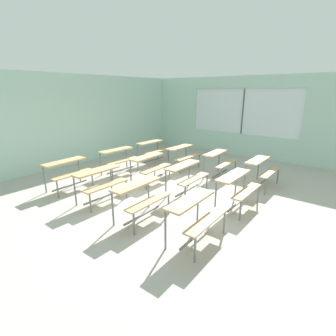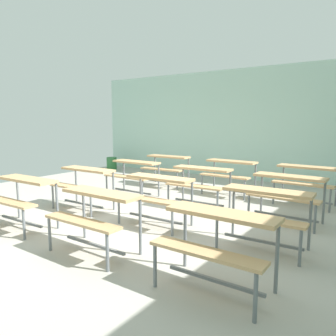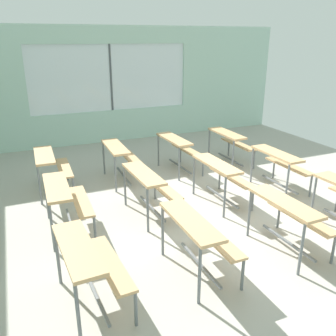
{
  "view_description": "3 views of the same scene",
  "coord_description": "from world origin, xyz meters",
  "px_view_note": "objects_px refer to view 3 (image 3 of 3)",
  "views": [
    {
      "loc": [
        -4.41,
        -3.36,
        2.45
      ],
      "look_at": [
        0.41,
        0.5,
        0.55
      ],
      "focal_mm": 26.71,
      "sensor_mm": 36.0,
      "label": 1
    },
    {
      "loc": [
        3.34,
        -4.03,
        1.6
      ],
      "look_at": [
        -0.32,
        1.22,
        0.67
      ],
      "focal_mm": 34.72,
      "sensor_mm": 36.0,
      "label": 2
    },
    {
      "loc": [
        -4.44,
        2.98,
        2.69
      ],
      "look_at": [
        0.98,
        0.61,
        0.54
      ],
      "focal_mm": 38.26,
      "sensor_mm": 36.0,
      "label": 3
    }
  ],
  "objects_px": {
    "desk_bench_r3c1": "(66,196)",
    "desk_bench_r1c0": "(290,212)",
    "desk_bench_r0c2": "(230,140)",
    "desk_bench_r2c1": "(150,182)",
    "desk_bench_r3c0": "(89,259)",
    "desk_bench_r3c2": "(51,163)",
    "desk_bench_r1c2": "(179,146)",
    "desk_bench_r1c1": "(221,172)",
    "desk_bench_r2c2": "(121,154)",
    "desk_bench_r2c0": "(199,231)",
    "desk_bench_r0c1": "(280,161)"
  },
  "relations": [
    {
      "from": "desk_bench_r2c0",
      "to": "desk_bench_r2c1",
      "type": "height_order",
      "value": "same"
    },
    {
      "from": "desk_bench_r1c0",
      "to": "desk_bench_r2c2",
      "type": "distance_m",
      "value": 3.51
    },
    {
      "from": "desk_bench_r3c1",
      "to": "desk_bench_r1c0",
      "type": "bearing_deg",
      "value": -120.95
    },
    {
      "from": "desk_bench_r0c2",
      "to": "desk_bench_r1c2",
      "type": "relative_size",
      "value": 0.98
    },
    {
      "from": "desk_bench_r3c0",
      "to": "desk_bench_r3c2",
      "type": "distance_m",
      "value": 3.26
    },
    {
      "from": "desk_bench_r0c1",
      "to": "desk_bench_r2c0",
      "type": "bearing_deg",
      "value": 122.26
    },
    {
      "from": "desk_bench_r1c0",
      "to": "desk_bench_r2c1",
      "type": "xyz_separation_m",
      "value": [
        1.68,
        1.31,
        0.0
      ]
    },
    {
      "from": "desk_bench_r0c1",
      "to": "desk_bench_r2c1",
      "type": "relative_size",
      "value": 0.98
    },
    {
      "from": "desk_bench_r0c1",
      "to": "desk_bench_r1c2",
      "type": "distance_m",
      "value": 2.09
    },
    {
      "from": "desk_bench_r1c1",
      "to": "desk_bench_r3c0",
      "type": "xyz_separation_m",
      "value": [
        -1.63,
        2.58,
        0.0
      ]
    },
    {
      "from": "desk_bench_r0c2",
      "to": "desk_bench_r3c2",
      "type": "xyz_separation_m",
      "value": [
        -0.03,
        3.83,
        0.0
      ]
    },
    {
      "from": "desk_bench_r1c2",
      "to": "desk_bench_r3c0",
      "type": "relative_size",
      "value": 0.99
    },
    {
      "from": "desk_bench_r1c0",
      "to": "desk_bench_r2c0",
      "type": "distance_m",
      "value": 1.32
    },
    {
      "from": "desk_bench_r1c0",
      "to": "desk_bench_r2c2",
      "type": "bearing_deg",
      "value": 20.7
    },
    {
      "from": "desk_bench_r1c2",
      "to": "desk_bench_r3c1",
      "type": "xyz_separation_m",
      "value": [
        -1.64,
        2.57,
        0.0
      ]
    },
    {
      "from": "desk_bench_r0c1",
      "to": "desk_bench_r3c1",
      "type": "relative_size",
      "value": 0.98
    },
    {
      "from": "desk_bench_r0c1",
      "to": "desk_bench_r0c2",
      "type": "bearing_deg",
      "value": 1.23
    },
    {
      "from": "desk_bench_r2c1",
      "to": "desk_bench_r3c1",
      "type": "xyz_separation_m",
      "value": [
        0.0,
        1.29,
        0.0
      ]
    },
    {
      "from": "desk_bench_r2c0",
      "to": "desk_bench_r2c2",
      "type": "bearing_deg",
      "value": -0.16
    },
    {
      "from": "desk_bench_r1c1",
      "to": "desk_bench_r2c1",
      "type": "xyz_separation_m",
      "value": [
        0.06,
        1.27,
        0.0
      ]
    },
    {
      "from": "desk_bench_r0c2",
      "to": "desk_bench_r1c1",
      "type": "relative_size",
      "value": 0.99
    },
    {
      "from": "desk_bench_r2c1",
      "to": "desk_bench_r1c2",
      "type": "bearing_deg",
      "value": -39.87
    },
    {
      "from": "desk_bench_r0c2",
      "to": "desk_bench_r1c0",
      "type": "distance_m",
      "value": 3.5
    },
    {
      "from": "desk_bench_r1c1",
      "to": "desk_bench_r2c0",
      "type": "xyz_separation_m",
      "value": [
        -1.58,
        1.28,
        0.0
      ]
    },
    {
      "from": "desk_bench_r1c1",
      "to": "desk_bench_r2c1",
      "type": "relative_size",
      "value": 0.99
    },
    {
      "from": "desk_bench_r2c2",
      "to": "desk_bench_r1c0",
      "type": "bearing_deg",
      "value": -156.29
    },
    {
      "from": "desk_bench_r2c1",
      "to": "desk_bench_r3c1",
      "type": "distance_m",
      "value": 1.29
    },
    {
      "from": "desk_bench_r0c1",
      "to": "desk_bench_r1c1",
      "type": "distance_m",
      "value": 1.29
    },
    {
      "from": "desk_bench_r3c0",
      "to": "desk_bench_r3c2",
      "type": "xyz_separation_m",
      "value": [
        3.26,
        0.0,
        0.0
      ]
    },
    {
      "from": "desk_bench_r0c2",
      "to": "desk_bench_r3c0",
      "type": "distance_m",
      "value": 5.05
    },
    {
      "from": "desk_bench_r1c1",
      "to": "desk_bench_r2c0",
      "type": "distance_m",
      "value": 2.04
    },
    {
      "from": "desk_bench_r1c1",
      "to": "desk_bench_r2c2",
      "type": "distance_m",
      "value": 2.07
    },
    {
      "from": "desk_bench_r0c2",
      "to": "desk_bench_r1c2",
      "type": "bearing_deg",
      "value": 88.17
    },
    {
      "from": "desk_bench_r1c0",
      "to": "desk_bench_r3c1",
      "type": "xyz_separation_m",
      "value": [
        1.68,
        2.6,
        0.0
      ]
    },
    {
      "from": "desk_bench_r1c2",
      "to": "desk_bench_r2c1",
      "type": "relative_size",
      "value": 1.0
    },
    {
      "from": "desk_bench_r2c1",
      "to": "desk_bench_r3c0",
      "type": "height_order",
      "value": "same"
    },
    {
      "from": "desk_bench_r3c1",
      "to": "desk_bench_r3c0",
      "type": "bearing_deg",
      "value": -178.51
    },
    {
      "from": "desk_bench_r0c1",
      "to": "desk_bench_r2c0",
      "type": "height_order",
      "value": "same"
    },
    {
      "from": "desk_bench_r1c0",
      "to": "desk_bench_r1c1",
      "type": "bearing_deg",
      "value": 0.22
    },
    {
      "from": "desk_bench_r2c0",
      "to": "desk_bench_r2c2",
      "type": "xyz_separation_m",
      "value": [
        3.22,
        -0.02,
        0.0
      ]
    },
    {
      "from": "desk_bench_r1c1",
      "to": "desk_bench_r2c0",
      "type": "bearing_deg",
      "value": 139.78
    },
    {
      "from": "desk_bench_r3c0",
      "to": "desk_bench_r1c1",
      "type": "bearing_deg",
      "value": -60.39
    },
    {
      "from": "desk_bench_r2c2",
      "to": "desk_bench_r3c2",
      "type": "relative_size",
      "value": 1.0
    },
    {
      "from": "desk_bench_r2c1",
      "to": "desk_bench_r1c1",
      "type": "bearing_deg",
      "value": -94.83
    },
    {
      "from": "desk_bench_r0c1",
      "to": "desk_bench_r3c1",
      "type": "distance_m",
      "value": 3.85
    },
    {
      "from": "desk_bench_r1c1",
      "to": "desk_bench_r2c1",
      "type": "bearing_deg",
      "value": 86.02
    },
    {
      "from": "desk_bench_r0c2",
      "to": "desk_bench_r2c1",
      "type": "height_order",
      "value": "same"
    },
    {
      "from": "desk_bench_r0c1",
      "to": "desk_bench_r3c2",
      "type": "distance_m",
      "value": 4.18
    },
    {
      "from": "desk_bench_r3c1",
      "to": "desk_bench_r2c0",
      "type": "bearing_deg",
      "value": -140.23
    },
    {
      "from": "desk_bench_r2c2",
      "to": "desk_bench_r2c1",
      "type": "bearing_deg",
      "value": -178.16
    }
  ]
}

